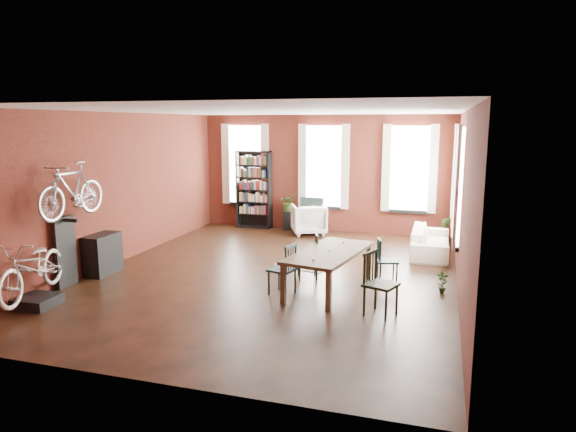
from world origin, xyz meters
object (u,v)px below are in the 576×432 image
at_px(dining_table, 329,271).
at_px(cream_sofa, 431,237).
at_px(dining_chair_b, 308,257).
at_px(dining_chair_d, 387,261).
at_px(plant_stand, 288,220).
at_px(dining_chair_c, 381,284).
at_px(bike_trainer, 38,301).
at_px(bookshelf, 254,190).
at_px(white_armchair, 309,218).
at_px(dining_chair_a, 282,269).
at_px(console_table, 103,254).
at_px(bicycle_floor, 30,240).

bearing_deg(dining_table, cream_sofa, 73.19).
bearing_deg(cream_sofa, dining_chair_b, 139.77).
bearing_deg(cream_sofa, dining_chair_d, 163.15).
height_order(dining_chair_d, plant_stand, dining_chair_d).
bearing_deg(dining_chair_c, plant_stand, 49.74).
height_order(dining_table, dining_chair_c, dining_chair_c).
xyz_separation_m(dining_chair_c, bike_trainer, (-5.45, -1.24, -0.41)).
bearing_deg(dining_chair_c, dining_chair_d, 23.28).
relative_size(dining_chair_d, bike_trainer, 1.39).
distance_m(dining_table, dining_chair_b, 0.82).
height_order(bookshelf, bike_trainer, bookshelf).
height_order(dining_table, cream_sofa, cream_sofa).
height_order(dining_chair_c, dining_chair_d, dining_chair_c).
height_order(white_armchair, cream_sofa, white_armchair).
bearing_deg(dining_chair_a, bookshelf, -140.95).
distance_m(dining_table, dining_chair_a, 0.87).
distance_m(bike_trainer, console_table, 1.95).
height_order(console_table, bicycle_floor, bicycle_floor).
bearing_deg(white_armchair, dining_chair_c, 91.08).
xyz_separation_m(white_armchair, cream_sofa, (3.22, -1.29, -0.04)).
relative_size(dining_chair_c, bicycle_floor, 0.53).
bearing_deg(bike_trainer, dining_chair_c, 12.83).
relative_size(dining_chair_a, white_armchair, 1.01).
distance_m(white_armchair, bike_trainer, 7.31).
relative_size(white_armchair, cream_sofa, 0.43).
bearing_deg(dining_chair_d, cream_sofa, -33.67).
bearing_deg(dining_chair_a, bicycle_floor, -50.90).
bearing_deg(dining_chair_a, dining_chair_b, -176.70).
bearing_deg(console_table, dining_chair_c, -6.93).
relative_size(dining_chair_a, dining_chair_d, 1.09).
bearing_deg(dining_chair_c, bicycle_floor, 123.20).
height_order(dining_chair_c, white_armchair, dining_chair_c).
bearing_deg(bookshelf, plant_stand, 0.00).
bearing_deg(console_table, dining_chair_a, -2.51).
height_order(dining_chair_d, console_table, dining_chair_d).
bearing_deg(dining_chair_a, dining_chair_d, 140.51).
relative_size(white_armchair, bike_trainer, 1.51).
height_order(dining_chair_c, plant_stand, dining_chair_c).
bearing_deg(plant_stand, dining_chair_a, -74.23).
relative_size(dining_table, plant_stand, 4.09).
distance_m(cream_sofa, bike_trainer, 8.16).
height_order(bookshelf, cream_sofa, bookshelf).
distance_m(bike_trainer, bicycle_floor, 1.03).
bearing_deg(plant_stand, console_table, -113.80).
relative_size(cream_sofa, plant_stand, 3.98).
xyz_separation_m(console_table, bicycle_floor, (0.10, -1.92, 0.71)).
distance_m(dining_chair_b, cream_sofa, 3.45).
bearing_deg(bicycle_floor, cream_sofa, 28.01).
height_order(dining_table, bookshelf, bookshelf).
xyz_separation_m(dining_chair_a, console_table, (-3.81, 0.17, -0.05)).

